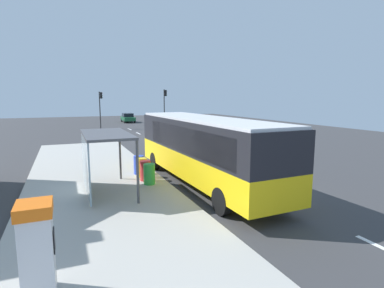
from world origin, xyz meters
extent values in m
cube|color=#38383A|center=(0.00, 14.00, -0.02)|extent=(56.00, 92.00, 0.04)
cube|color=#ADAAA3|center=(-6.40, 2.00, 0.09)|extent=(6.20, 30.00, 0.18)
cube|color=silver|center=(0.25, -1.00, 0.01)|extent=(0.16, 2.20, 0.01)
cube|color=silver|center=(0.25, 4.00, 0.01)|extent=(0.16, 2.20, 0.01)
cube|color=silver|center=(0.25, 9.00, 0.01)|extent=(0.16, 2.20, 0.01)
cube|color=silver|center=(0.25, 14.00, 0.01)|extent=(0.16, 2.20, 0.01)
cube|color=silver|center=(0.25, 19.00, 0.01)|extent=(0.16, 2.20, 0.01)
cube|color=silver|center=(0.25, 24.00, 0.01)|extent=(0.16, 2.20, 0.01)
cube|color=silver|center=(0.25, 29.00, 0.01)|extent=(0.16, 2.20, 0.01)
cube|color=yellow|center=(-1.70, 1.91, 1.07)|extent=(2.87, 11.08, 1.15)
cube|color=black|center=(-1.70, 1.91, 2.38)|extent=(2.87, 11.08, 1.45)
cube|color=silver|center=(-1.70, 1.91, 3.15)|extent=(2.74, 10.85, 0.12)
cube|color=black|center=(-1.89, 7.36, 2.30)|extent=(2.30, 0.20, 1.22)
cube|color=black|center=(-2.89, 1.37, 2.30)|extent=(0.37, 8.58, 1.10)
cylinder|color=black|center=(-2.96, 5.77, 0.50)|extent=(0.31, 1.01, 1.00)
cylinder|color=black|center=(-0.70, 5.85, 0.50)|extent=(0.31, 1.01, 1.00)
cylinder|color=black|center=(-2.70, -1.82, 0.50)|extent=(0.31, 1.01, 1.00)
cylinder|color=black|center=(-0.44, -1.74, 0.50)|extent=(0.31, 1.01, 1.00)
cube|color=silver|center=(2.20, 20.21, 1.32)|extent=(2.06, 5.22, 1.96)
cube|color=black|center=(2.20, 20.21, 1.66)|extent=(2.08, 3.14, 0.44)
cylinder|color=black|center=(3.12, 18.22, 0.34)|extent=(0.23, 0.68, 0.68)
cylinder|color=black|center=(1.32, 18.20, 0.34)|extent=(0.23, 0.68, 0.68)
cylinder|color=black|center=(3.08, 22.22, 0.34)|extent=(0.23, 0.68, 0.68)
cylinder|color=black|center=(1.28, 22.20, 0.34)|extent=(0.23, 0.68, 0.68)
cube|color=#195933|center=(2.30, 40.56, 0.62)|extent=(1.89, 4.44, 0.60)
cube|color=black|center=(2.30, 40.76, 1.22)|extent=(1.63, 2.41, 0.60)
cylinder|color=black|center=(3.09, 39.05, 0.32)|extent=(0.21, 0.64, 0.64)
cylinder|color=black|center=(1.45, 39.08, 0.32)|extent=(0.21, 0.64, 0.64)
cylinder|color=black|center=(3.15, 42.04, 0.32)|extent=(0.21, 0.64, 0.64)
cylinder|color=black|center=(1.51, 42.08, 0.32)|extent=(0.21, 0.64, 0.64)
cube|color=silver|center=(-8.30, -4.59, 1.03)|extent=(0.60, 0.70, 1.70)
cube|color=orange|center=(-8.30, -4.59, 2.00)|extent=(0.66, 0.76, 0.24)
cube|color=black|center=(-7.99, -4.59, 1.30)|extent=(0.03, 0.36, 0.44)
cylinder|color=green|center=(-4.20, 2.36, 0.66)|extent=(0.52, 0.52, 0.95)
cylinder|color=red|center=(-4.20, 3.06, 0.66)|extent=(0.52, 0.52, 0.95)
cylinder|color=yellow|center=(-4.20, 3.76, 0.66)|extent=(0.52, 0.52, 0.95)
cylinder|color=blue|center=(-4.20, 4.46, 0.66)|extent=(0.52, 0.52, 0.95)
cylinder|color=#2D2D2D|center=(5.40, 30.15, 2.62)|extent=(0.14, 0.14, 5.25)
cube|color=black|center=(5.62, 30.15, 4.75)|extent=(0.24, 0.28, 0.84)
sphere|color=#360606|center=(5.74, 30.15, 5.03)|extent=(0.16, 0.16, 0.16)
sphere|color=#3C2C03|center=(5.74, 30.15, 4.75)|extent=(0.16, 0.16, 0.16)
sphere|color=green|center=(5.74, 30.15, 4.47)|extent=(0.16, 0.16, 0.16)
cylinder|color=#2D2D2D|center=(-3.20, 30.95, 2.45)|extent=(0.14, 0.14, 4.90)
cube|color=black|center=(-2.98, 30.95, 4.40)|extent=(0.24, 0.28, 0.84)
sphere|color=red|center=(-2.86, 30.95, 4.68)|extent=(0.16, 0.16, 0.16)
sphere|color=#3C2C03|center=(-2.86, 30.95, 4.40)|extent=(0.16, 0.16, 0.16)
sphere|color=black|center=(-2.86, 30.95, 4.12)|extent=(0.16, 0.16, 0.16)
cube|color=#4C4C51|center=(-6.10, 1.91, 2.63)|extent=(1.80, 4.00, 0.10)
cube|color=#8CA5B2|center=(-6.95, 1.91, 1.43)|extent=(0.06, 3.80, 2.30)
cylinder|color=#4C4C51|center=(-5.25, 0.01, 1.40)|extent=(0.10, 0.10, 2.44)
cylinder|color=#4C4C51|center=(-5.25, 3.81, 1.40)|extent=(0.10, 0.10, 2.44)
camera|label=1|loc=(-7.67, -10.94, 4.12)|focal=28.55mm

